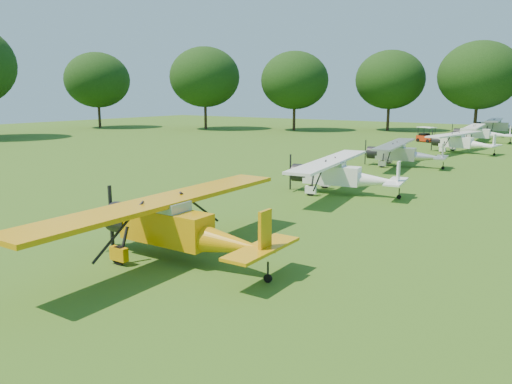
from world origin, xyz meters
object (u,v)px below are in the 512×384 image
Objects in this scene: aircraft_7 at (499,125)px; golf_cart at (426,137)px; aircraft_5 at (461,141)px; aircraft_6 at (480,132)px; aircraft_3 at (340,173)px; aircraft_4 at (402,152)px; aircraft_2 at (178,223)px.

golf_cart is (-5.25, -16.47, -0.74)m from aircraft_7.
aircraft_6 reaches higher than aircraft_5.
aircraft_7 reaches higher than aircraft_3.
aircraft_7 is (-0.79, 25.71, 0.15)m from aircraft_5.
aircraft_3 is 34.81m from golf_cart.
aircraft_4 is 12.52m from aircraft_5.
aircraft_5 is 11.06m from golf_cart.
aircraft_2 is 4.94× the size of golf_cart.
aircraft_2 is 1.16× the size of aircraft_4.
aircraft_6 is at bearing 81.04° from aircraft_3.
golf_cart is (-5.66, 48.39, -0.76)m from aircraft_2.
aircraft_2 is 1.14× the size of aircraft_5.
aircraft_7 is at bearing 95.85° from golf_cart.
aircraft_3 is at bearing -94.70° from aircraft_4.
aircraft_2 is 51.45m from aircraft_6.
golf_cart is at bearing 95.22° from aircraft_2.
aircraft_4 is at bearing -88.05° from aircraft_5.
aircraft_5 is at bearing -92.03° from aircraft_6.
aircraft_4 is 24.73m from aircraft_6.
aircraft_2 reaches higher than golf_cart.
aircraft_4 is 22.10m from golf_cart.
aircraft_4 is 4.27× the size of golf_cart.
aircraft_6 reaches higher than aircraft_4.
aircraft_7 reaches higher than aircraft_5.
aircraft_3 is at bearing 90.66° from aircraft_2.
aircraft_3 is 4.56× the size of golf_cart.
aircraft_5 is (0.90, 25.18, -0.06)m from aircraft_3.
aircraft_2 is at bearing -81.10° from aircraft_5.
aircraft_6 is at bearing -95.17° from aircraft_7.
aircraft_2 is at bearing -94.97° from aircraft_6.
aircraft_6 is at bearing 79.84° from aircraft_4.
aircraft_4 is 0.88× the size of aircraft_7.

